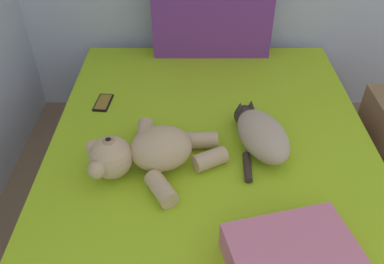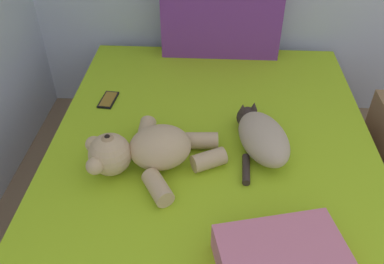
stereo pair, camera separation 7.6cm
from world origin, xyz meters
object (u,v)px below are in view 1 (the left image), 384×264
Objects in this scene: cell_phone at (104,102)px; cat at (261,134)px; patterned_cushion at (213,9)px; bed at (211,185)px; throw_pillow at (292,257)px; teddy_bear at (148,152)px.

cat is at bearing -24.16° from cell_phone.
patterned_cushion is at bearing 43.90° from cell_phone.
bed is at bearing 179.45° from cat.
cell_phone is (-0.57, -0.54, -0.27)m from patterned_cushion.
patterned_cushion is (0.03, 0.88, 0.52)m from bed.
bed is 2.85× the size of patterned_cushion.
bed is 4.88× the size of throw_pillow.
patterned_cushion is 1.55× the size of cat.
bed is 12.63× the size of cell_phone.
cat is at bearing -78.33° from patterned_cushion.
teddy_bear is (-0.48, -0.13, 0.01)m from cat.
throw_pillow is at bearing -87.88° from cat.
cell_phone is (-0.54, 0.33, 0.25)m from bed.
teddy_bear reaches higher than throw_pillow.
patterned_cushion is 4.43× the size of cell_phone.
teddy_bear reaches higher than cat.
throw_pillow reaches higher than bed.
cat is (0.18, -0.88, -0.20)m from patterned_cushion.
bed is 0.71m from throw_pillow.
cat is 1.11× the size of throw_pillow.
bed is 3.32× the size of teddy_bear.
cat reaches higher than cell_phone.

